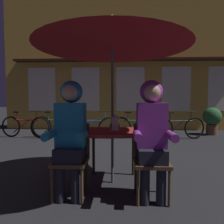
{
  "coord_description": "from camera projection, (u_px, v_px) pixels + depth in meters",
  "views": [
    {
      "loc": [
        0.13,
        -2.75,
        1.16
      ],
      "look_at": [
        0.0,
        -0.1,
        1.01
      ],
      "focal_mm": 31.99,
      "sensor_mm": 36.0,
      "label": 1
    }
  ],
  "objects": [
    {
      "name": "ground_plane",
      "position": [
        112.0,
        182.0,
        2.82
      ],
      "size": [
        60.0,
        60.0,
        0.0
      ],
      "primitive_type": "plane",
      "color": "#232326"
    },
    {
      "name": "cafe_table",
      "position": [
        112.0,
        138.0,
        2.78
      ],
      "size": [
        0.72,
        0.72,
        0.74
      ],
      "color": "maroon",
      "rests_on": "ground_plane"
    },
    {
      "name": "patio_umbrella",
      "position": [
        112.0,
        34.0,
        2.7
      ],
      "size": [
        2.1,
        2.1,
        2.31
      ],
      "color": "#4C4C51",
      "rests_on": "ground_plane"
    },
    {
      "name": "lantern",
      "position": [
        115.0,
        122.0,
        2.76
      ],
      "size": [
        0.11,
        0.11,
        0.23
      ],
      "color": "white",
      "rests_on": "cafe_table"
    },
    {
      "name": "chair_left",
      "position": [
        72.0,
        155.0,
        2.44
      ],
      "size": [
        0.4,
        0.4,
        0.87
      ],
      "color": "#513823",
      "rests_on": "ground_plane"
    },
    {
      "name": "chair_right",
      "position": [
        151.0,
        156.0,
        2.4
      ],
      "size": [
        0.4,
        0.4,
        0.87
      ],
      "color": "#513823",
      "rests_on": "ground_plane"
    },
    {
      "name": "person_left_hooded",
      "position": [
        70.0,
        127.0,
        2.37
      ],
      "size": [
        0.45,
        0.56,
        1.4
      ],
      "color": "black",
      "rests_on": "ground_plane"
    },
    {
      "name": "person_right_hooded",
      "position": [
        152.0,
        127.0,
        2.32
      ],
      "size": [
        0.45,
        0.56,
        1.4
      ],
      "color": "black",
      "rests_on": "ground_plane"
    },
    {
      "name": "shopfront_building",
      "position": [
        130.0,
        52.0,
        7.99
      ],
      "size": [
        10.0,
        0.93,
        6.2
      ],
      "color": "gold",
      "rests_on": "ground_plane"
    },
    {
      "name": "bicycle_nearest",
      "position": [
        25.0,
        127.0,
        6.17
      ],
      "size": [
        1.67,
        0.32,
        0.84
      ],
      "color": "black",
      "rests_on": "ground_plane"
    },
    {
      "name": "bicycle_second",
      "position": [
        57.0,
        126.0,
        6.18
      ],
      "size": [
        1.68,
        0.19,
        0.84
      ],
      "color": "black",
      "rests_on": "ground_plane"
    },
    {
      "name": "bicycle_third",
      "position": [
        92.0,
        127.0,
        6.02
      ],
      "size": [
        1.68,
        0.14,
        0.84
      ],
      "color": "black",
      "rests_on": "ground_plane"
    },
    {
      "name": "bicycle_fourth",
      "position": [
        137.0,
        127.0,
        6.02
      ],
      "size": [
        1.68,
        0.11,
        0.84
      ],
      "color": "black",
      "rests_on": "ground_plane"
    },
    {
      "name": "bicycle_fifth",
      "position": [
        179.0,
        128.0,
        5.9
      ],
      "size": [
        1.64,
        0.45,
        0.84
      ],
      "color": "black",
      "rests_on": "ground_plane"
    },
    {
      "name": "potted_plant",
      "position": [
        212.0,
        119.0,
        6.7
      ],
      "size": [
        0.6,
        0.6,
        0.92
      ],
      "color": "brown",
      "rests_on": "ground_plane"
    }
  ]
}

